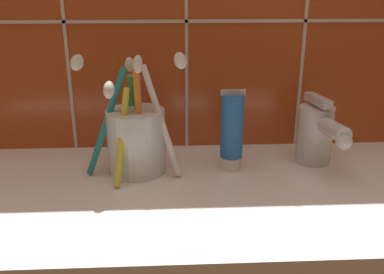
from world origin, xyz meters
TOP-DOWN VIEW (x-y plane):
  - sink_counter at (0.00, 0.00)cm, footprint 74.44×33.06cm
  - toothbrush_cup at (-5.84, 6.18)cm, footprint 16.15×15.68cm
  - toothpaste_tube at (7.99, 6.20)cm, footprint 3.46×3.29cm
  - sink_faucet at (21.17, 7.57)cm, footprint 5.32×11.72cm

SIDE VIEW (x-z plane):
  - sink_counter at x=0.00cm, z-range 0.00..2.00cm
  - sink_faucet at x=21.17cm, z-range 1.78..12.13cm
  - toothbrush_cup at x=-5.84cm, z-range -1.69..16.33cm
  - toothpaste_tube at x=7.99cm, z-range 1.89..13.95cm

